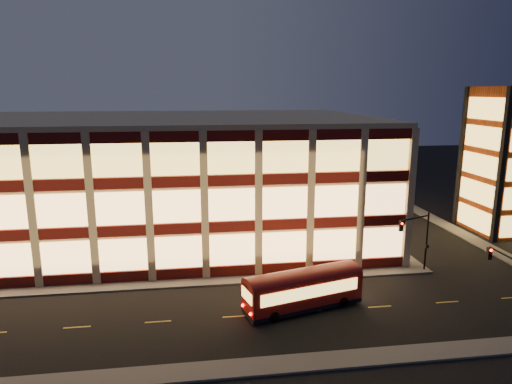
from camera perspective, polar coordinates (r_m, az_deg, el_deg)
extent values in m
plane|color=black|center=(42.70, -8.87, -11.75)|extent=(200.00, 200.00, 0.00)
cube|color=#514F4C|center=(43.75, -12.86, -11.20)|extent=(54.00, 2.00, 0.15)
cube|color=#514F4C|center=(62.58, 12.91, -3.92)|extent=(2.00, 30.00, 0.15)
cube|color=#514F4C|center=(67.24, 21.72, -3.36)|extent=(2.00, 30.00, 0.15)
cube|color=#514F4C|center=(31.25, -9.15, -21.43)|extent=(100.00, 2.00, 0.15)
cube|color=tan|center=(57.06, -11.93, 1.70)|extent=(50.00, 30.00, 14.00)
cube|color=tan|center=(56.19, -12.27, 8.98)|extent=(50.40, 30.40, 0.50)
cube|color=#470C0A|center=(44.34, -12.81, -10.07)|extent=(50.10, 0.25, 1.00)
cube|color=#ECAA63|center=(43.60, -12.94, -7.51)|extent=(49.00, 0.20, 3.00)
cube|color=#470C0A|center=(62.12, 12.18, -3.45)|extent=(0.25, 30.10, 1.00)
cube|color=#ECAA63|center=(61.58, 12.25, -1.57)|extent=(0.20, 29.00, 3.00)
cube|color=#470C0A|center=(42.86, -13.09, -4.62)|extent=(50.10, 0.25, 1.00)
cube|color=#ECAA63|center=(42.32, -13.23, -1.90)|extent=(49.00, 0.20, 3.00)
cube|color=#470C0A|center=(61.08, 12.37, 0.52)|extent=(0.25, 30.10, 1.00)
cube|color=#ECAA63|center=(60.68, 12.44, 2.46)|extent=(0.20, 29.00, 3.00)
cube|color=#470C0A|center=(41.80, -13.39, 1.15)|extent=(50.10, 0.25, 1.00)
cube|color=#ECAA63|center=(41.47, -13.53, 4.00)|extent=(49.00, 0.20, 3.00)
cube|color=#470C0A|center=(60.34, 12.56, 4.61)|extent=(0.25, 30.10, 1.00)
cube|color=#ECAA63|center=(60.09, 12.64, 6.59)|extent=(0.20, 29.00, 3.00)
cube|color=#8C3814|center=(64.72, 29.17, 3.44)|extent=(8.00, 8.00, 18.00)
cube|color=black|center=(59.17, 28.37, 2.81)|extent=(0.60, 0.60, 18.00)
cube|color=black|center=(65.70, 24.30, 4.03)|extent=(0.60, 0.60, 18.00)
cube|color=#F7C256|center=(63.72, 25.55, -2.95)|extent=(0.16, 6.60, 2.60)
cube|color=#F7C256|center=(62.97, 25.84, 0.04)|extent=(0.16, 6.60, 2.60)
cube|color=#F7C256|center=(62.40, 26.13, 3.09)|extent=(0.16, 6.60, 2.60)
cube|color=#F7C256|center=(62.01, 26.44, 6.19)|extent=(0.16, 6.60, 2.60)
cube|color=#F7C256|center=(61.80, 26.74, 9.31)|extent=(0.16, 6.60, 2.60)
cylinder|color=black|center=(47.91, 20.53, -5.85)|extent=(0.18, 0.18, 6.00)
cylinder|color=black|center=(45.71, 19.30, -3.09)|extent=(3.56, 1.63, 0.14)
cube|color=black|center=(44.43, 17.68, -4.09)|extent=(0.32, 0.32, 0.95)
sphere|color=#FF0C05|center=(44.20, 17.80, -3.78)|extent=(0.20, 0.20, 0.20)
cube|color=black|center=(47.87, 20.61, -6.38)|extent=(0.25, 0.18, 0.28)
cylinder|color=black|center=(38.13, 28.91, -7.04)|extent=(0.14, 4.00, 0.14)
cube|color=black|center=(39.79, 27.12, -6.83)|extent=(0.32, 0.32, 0.95)
sphere|color=#FF0C05|center=(39.56, 27.32, -6.50)|extent=(0.20, 0.20, 0.20)
cube|color=maroon|center=(38.09, 5.92, -12.00)|extent=(10.19, 5.02, 2.27)
cube|color=black|center=(38.66, 5.87, -13.80)|extent=(10.19, 5.02, 0.35)
cylinder|color=black|center=(36.44, 2.24, -15.30)|extent=(0.94, 0.52, 0.89)
cylinder|color=black|center=(38.20, 0.78, -13.91)|extent=(0.94, 0.52, 0.89)
cylinder|color=black|center=(39.33, 10.81, -13.33)|extent=(0.94, 0.52, 0.89)
cylinder|color=black|center=(40.96, 9.07, -12.17)|extent=(0.94, 0.52, 0.89)
cube|color=#F7C256|center=(36.98, 6.91, -12.30)|extent=(8.40, 2.38, 0.99)
cube|color=#F7C256|center=(38.98, 5.00, -10.91)|extent=(8.40, 2.38, 0.99)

